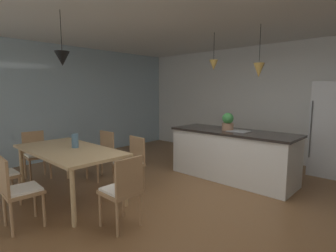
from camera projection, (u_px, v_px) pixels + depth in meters
name	position (u px, v px, depth m)	size (l,w,h in m)	color
ground_plane	(200.00, 207.00, 3.73)	(10.00, 8.40, 0.04)	brown
ceiling_slab	(203.00, 2.00, 3.36)	(10.00, 8.40, 0.12)	silver
wall_back_kitchen	(286.00, 103.00, 5.91)	(10.00, 0.12, 2.70)	silver
window_wall_left_glazing	(64.00, 102.00, 6.30)	(0.06, 8.40, 2.70)	#9EB7C6
dining_table	(69.00, 153.00, 3.92)	(1.90, 0.94, 0.76)	tan
chair_kitchen_end	(123.00, 189.00, 3.06)	(0.40, 0.40, 0.87)	#A87F56
chair_near_right	(18.00, 189.00, 3.06)	(0.42, 0.42, 0.87)	#A87F56
chair_far_right	(131.00, 162.00, 4.27)	(0.42, 0.42, 0.87)	#A87F56
chair_window_end	(36.00, 153.00, 4.85)	(0.43, 0.43, 0.87)	#A87F56
chair_far_left	(102.00, 153.00, 4.85)	(0.43, 0.43, 0.87)	#A87F56
kitchen_island	(232.00, 154.00, 4.83)	(2.28, 0.84, 0.91)	silver
refrigerator	(335.00, 129.00, 4.96)	(0.76, 0.67, 1.80)	silver
pendant_over_table	(62.00, 58.00, 3.58)	(0.20, 0.20, 0.74)	black
pendant_over_island_main	(214.00, 65.00, 4.91)	(0.17, 0.17, 0.68)	black
pendant_over_island_aux	(259.00, 70.00, 4.33)	(0.18, 0.18, 0.86)	black
potted_plant_on_island	(228.00, 122.00, 4.82)	(0.21, 0.21, 0.32)	#8C664C
vase_on_dining_table	(75.00, 141.00, 3.98)	(0.10, 0.10, 0.21)	slate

